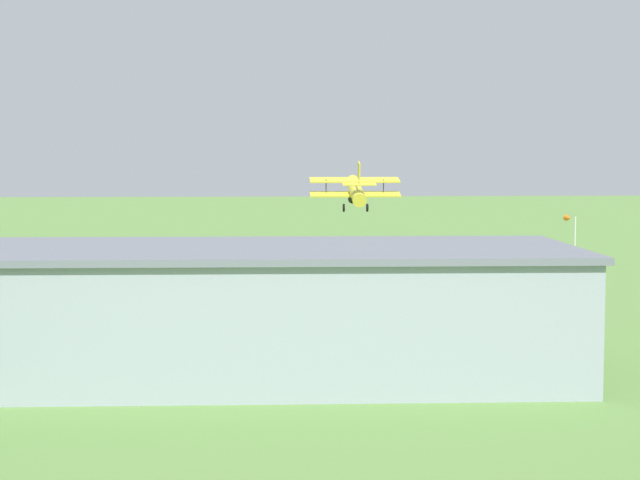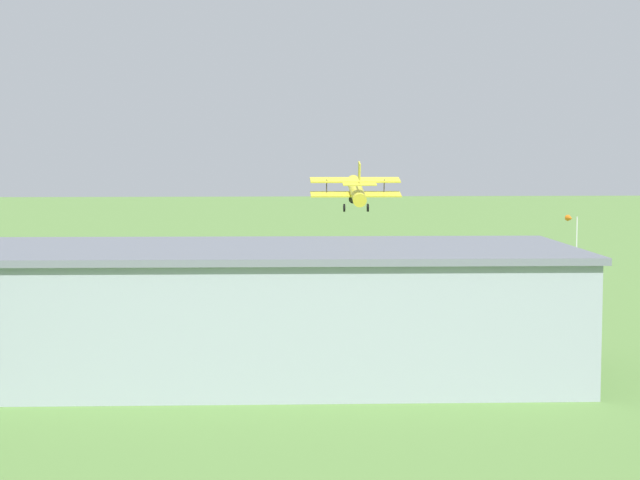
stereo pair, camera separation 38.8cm
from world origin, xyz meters
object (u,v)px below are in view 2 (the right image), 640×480
biplane (356,190)px  truck_delivery_white (496,300)px  hangar (248,311)px  person_near_hangar_door (166,307)px  person_walking_on_apron (397,308)px  windsock (571,222)px  car_red (9,317)px

biplane → truck_delivery_white: bearing=120.4°
hangar → person_near_hangar_door: size_ratio=19.69×
person_walking_on_apron → windsock: size_ratio=0.27×
truck_delivery_white → person_walking_on_apron: truck_delivery_white is taller
biplane → windsock: 27.01m
car_red → person_walking_on_apron: 26.43m
car_red → windsock: (-46.48, -28.90, 4.22)m
biplane → truck_delivery_white: size_ratio=1.07×
biplane → person_near_hangar_door: bearing=36.3°
hangar → windsock: size_ratio=5.98×
person_walking_on_apron → windsock: bearing=-127.9°
hangar → biplane: bearing=-106.0°
person_walking_on_apron → truck_delivery_white: bearing=153.7°
hangar → car_red: 22.41m
biplane → windsock: (-22.12, -15.07, -3.67)m
person_near_hangar_door → person_walking_on_apron: bearing=178.7°
windsock → car_red: bearing=31.9°
car_red → person_near_hangar_door: bearing=-161.8°
person_walking_on_apron → person_near_hangar_door: size_ratio=0.90×
person_near_hangar_door → car_red: bearing=18.2°
hangar → windsock: bearing=-124.5°
person_near_hangar_door → truck_delivery_white: bearing=171.2°
person_walking_on_apron → biplane: bearing=-80.1°
car_red → person_near_hangar_door: 10.56m
person_walking_on_apron → car_red: bearing=6.4°
hangar → person_near_hangar_door: (5.94, -18.80, -2.53)m
truck_delivery_white → person_near_hangar_door: truck_delivery_white is taller
car_red → truck_delivery_white: (-32.59, 0.20, 0.86)m
biplane → person_walking_on_apron: size_ratio=4.68×
biplane → person_walking_on_apron: (-1.91, 10.91, -7.93)m
hangar → biplane: (-8.39, -29.35, 5.31)m
windsock → truck_delivery_white: bearing=64.5°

